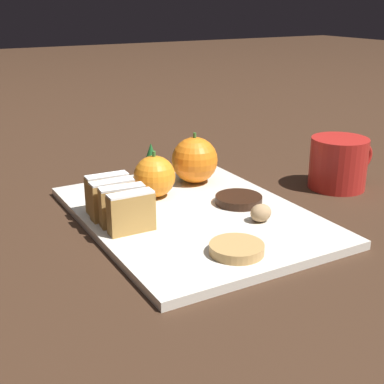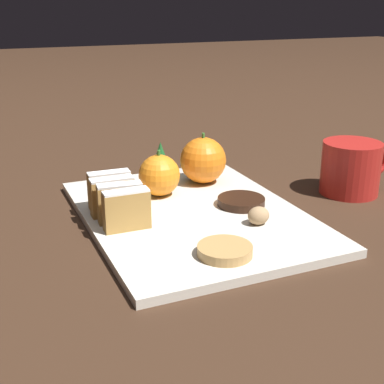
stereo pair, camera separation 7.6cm
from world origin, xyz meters
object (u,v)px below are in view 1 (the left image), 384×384
object	(u,v)px
orange_far	(195,160)
chocolate_cookie	(239,200)
orange_near	(155,176)
walnut	(261,213)
coffee_mug	(339,163)

from	to	relation	value
orange_far	chocolate_cookie	distance (m)	0.12
orange_near	walnut	size ratio (longest dim) A/B	2.38
orange_near	walnut	world-z (taller)	orange_near
orange_far	coffee_mug	size ratio (longest dim) A/B	0.68
orange_near	chocolate_cookie	world-z (taller)	orange_near
orange_near	orange_far	bearing A→B (deg)	18.26
orange_far	coffee_mug	xyz separation A→B (m)	(0.21, -0.11, -0.01)
chocolate_cookie	coffee_mug	distance (m)	0.21
orange_far	walnut	distance (m)	0.19
orange_far	coffee_mug	bearing A→B (deg)	-27.73
orange_near	orange_far	world-z (taller)	orange_far
orange_near	walnut	distance (m)	0.18
walnut	chocolate_cookie	world-z (taller)	walnut
coffee_mug	chocolate_cookie	bearing A→B (deg)	-178.14
walnut	chocolate_cookie	distance (m)	0.07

